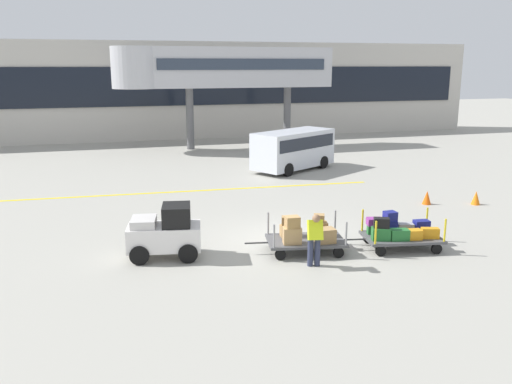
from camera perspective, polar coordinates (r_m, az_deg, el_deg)
The scene contains 11 objects.
ground_plane at distance 17.33m, azimuth 3.24°, elevation -5.23°, with size 120.00×120.00×0.00m, color #9E9B91.
apron_lead_line at distance 24.13m, azimuth -8.49°, elevation 0.02°, with size 18.03×0.20×0.01m, color yellow.
terminal_building at distance 41.85m, azimuth -8.80°, elevation 10.62°, with size 49.27×2.51×7.20m.
jet_bridge at distance 36.25m, azimuth -4.35°, elevation 12.96°, with size 14.50×3.00×6.64m.
baggage_tug at distance 15.89m, azimuth -9.60°, elevation -4.29°, with size 2.26×1.54×1.58m.
baggage_cart_lead at distance 16.20m, azimuth 5.26°, elevation -4.54°, with size 3.08×1.78×1.23m.
baggage_cart_middle at distance 17.05m, azimuth 14.93°, elevation -4.13°, with size 3.08×1.78×1.10m.
baggage_handler at distance 14.99m, azimuth 6.26°, elevation -4.81°, with size 0.48×0.49×1.56m.
shuttle_van at distance 28.74m, azimuth 4.01°, elevation 4.78°, with size 5.10×4.06×2.10m.
safety_cone_near at distance 23.43m, azimuth 22.33°, elevation -0.58°, with size 0.36×0.36×0.55m, color orange.
safety_cone_far at distance 22.80m, azimuth 17.71°, elevation -0.57°, with size 0.36×0.36×0.55m, color #EA590F.
Camera 1 is at (-5.52, -15.46, 5.53)m, focal length 37.63 mm.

